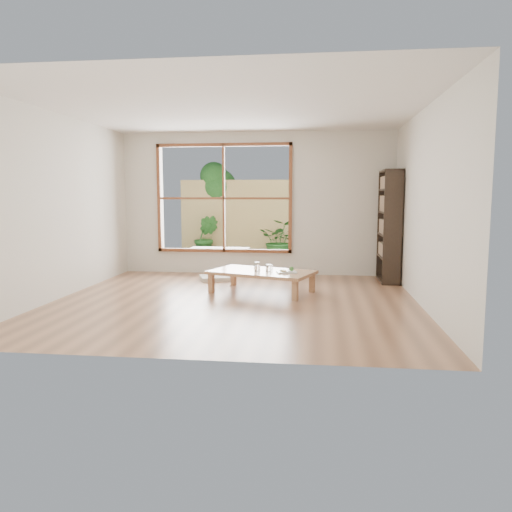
{
  "coord_description": "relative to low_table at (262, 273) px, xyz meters",
  "views": [
    {
      "loc": [
        1.12,
        -6.7,
        1.47
      ],
      "look_at": [
        0.21,
        0.68,
        0.55
      ],
      "focal_mm": 35.0,
      "sensor_mm": 36.0,
      "label": 1
    }
  ],
  "objects": [
    {
      "name": "low_table",
      "position": [
        0.0,
        0.0,
        0.0
      ],
      "size": [
        1.7,
        1.29,
        0.33
      ],
      "rotation": [
        0.0,
        0.0,
        -0.33
      ],
      "color": "tan",
      "rests_on": "ground"
    },
    {
      "name": "food_tray",
      "position": [
        0.39,
        -0.14,
        0.06
      ],
      "size": [
        0.32,
        0.26,
        0.09
      ],
      "rotation": [
        0.0,
        0.0,
        0.24
      ],
      "color": "white",
      "rests_on": "low_table"
    },
    {
      "name": "garden_bench",
      "position": [
        -1.14,
        2.53,
        0.05
      ],
      "size": [
        1.18,
        0.35,
        0.37
      ],
      "rotation": [
        0.0,
        0.0,
        -0.01
      ],
      "color": "#2D2219",
      "rests_on": "deck"
    },
    {
      "name": "garden_tree",
      "position": [
        -1.58,
        4.2,
        1.34
      ],
      "size": [
        1.04,
        0.85,
        2.22
      ],
      "color": "#4C3D2D",
      "rests_on": "ground"
    },
    {
      "name": "floor_cushion",
      "position": [
        -0.94,
        1.0,
        -0.26
      ],
      "size": [
        0.61,
        0.61,
        0.07
      ],
      "primitive_type": "cube",
      "rotation": [
        0.0,
        0.0,
        0.36
      ],
      "color": "beige",
      "rests_on": "ground"
    },
    {
      "name": "glass_short",
      "position": [
        0.13,
        0.11,
        0.08
      ],
      "size": [
        0.06,
        0.06,
        0.08
      ],
      "primitive_type": "cylinder",
      "color": "silver",
      "rests_on": "low_table"
    },
    {
      "name": "ground",
      "position": [
        -0.3,
        -0.67,
        -0.29
      ],
      "size": [
        5.0,
        5.0,
        0.0
      ],
      "primitive_type": "plane",
      "color": "#A67553",
      "rests_on": "ground"
    },
    {
      "name": "deck",
      "position": [
        -0.9,
        2.89,
        -0.29
      ],
      "size": [
        2.8,
        2.0,
        0.05
      ],
      "primitive_type": "cube",
      "color": "#3C352B",
      "rests_on": "ground"
    },
    {
      "name": "bamboo_fence",
      "position": [
        -0.9,
        3.89,
        0.61
      ],
      "size": [
        2.8,
        0.06,
        1.8
      ],
      "primitive_type": "cube",
      "color": "#D6BA6D",
      "rests_on": "ground"
    },
    {
      "name": "glass_small",
      "position": [
        -0.06,
        0.04,
        0.07
      ],
      "size": [
        0.06,
        0.06,
        0.07
      ],
      "primitive_type": "cylinder",
      "color": "silver",
      "rests_on": "low_table"
    },
    {
      "name": "glass_tall",
      "position": [
        -0.07,
        -0.07,
        0.11
      ],
      "size": [
        0.08,
        0.08,
        0.14
      ],
      "primitive_type": "cylinder",
      "color": "silver",
      "rests_on": "low_table"
    },
    {
      "name": "bookshelf",
      "position": [
        2.03,
        1.23,
        0.65
      ],
      "size": [
        0.3,
        0.84,
        1.88
      ],
      "primitive_type": "cube",
      "color": "#2D2219",
      "rests_on": "ground"
    },
    {
      "name": "shrub_right",
      "position": [
        0.01,
        3.45,
        0.19
      ],
      "size": [
        0.88,
        0.78,
        0.91
      ],
      "primitive_type": "imported",
      "rotation": [
        0.0,
        0.0,
        -0.09
      ],
      "color": "#285A21",
      "rests_on": "deck"
    },
    {
      "name": "glass_mid",
      "position": [
        0.1,
        -0.07,
        0.09
      ],
      "size": [
        0.08,
        0.08,
        0.11
      ],
      "primitive_type": "cylinder",
      "color": "silver",
      "rests_on": "low_table"
    },
    {
      "name": "shrub_left",
      "position": [
        -1.67,
        3.61,
        0.22
      ],
      "size": [
        0.55,
        0.45,
        0.98
      ],
      "primitive_type": "imported",
      "rotation": [
        0.0,
        0.0,
        0.03
      ],
      "color": "#285A21",
      "rests_on": "deck"
    }
  ]
}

